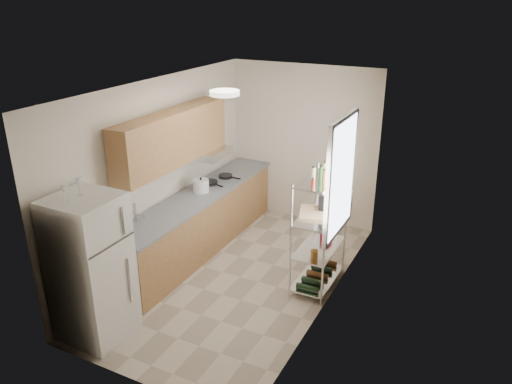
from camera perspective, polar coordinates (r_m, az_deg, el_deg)
room at (r=6.35m, az=-1.98°, el=0.38°), size 2.52×4.42×2.62m
counter_run at (r=7.47m, az=-6.49°, el=-3.39°), size 0.63×3.51×0.90m
upper_cabinets at (r=6.81m, az=-9.50°, el=6.12°), size 0.33×2.20×0.72m
range_hood at (r=7.53m, az=-5.41°, el=4.53°), size 0.50×0.60×0.12m
window at (r=6.12m, az=9.71°, el=1.73°), size 0.06×1.00×1.46m
bakers_rack at (r=6.30m, az=7.40°, el=-1.87°), size 0.45×0.90×1.73m
ceiling_dome at (r=5.74m, az=-3.61°, el=11.24°), size 0.34×0.34×0.05m
refrigerator at (r=5.76m, az=-18.32°, el=-8.29°), size 0.69×0.69×1.68m
wine_glass_a at (r=5.44m, az=-19.58°, el=0.66°), size 0.07×0.07×0.20m
wine_glass_b at (r=5.30m, az=-20.99°, el=-0.17°), size 0.06×0.06×0.18m
rice_cooker at (r=7.33m, az=-6.30°, el=0.72°), size 0.23×0.23×0.19m
frying_pan_large at (r=7.65m, az=-5.34°, el=1.10°), size 0.30×0.30×0.04m
frying_pan_small at (r=7.89m, az=-3.51°, el=1.82°), size 0.23×0.23×0.05m
cutting_board at (r=6.37m, az=6.63°, el=-2.37°), size 0.47×0.54×0.03m
espresso_machine at (r=6.44m, az=8.02°, el=-1.06°), size 0.18×0.24×0.26m
storage_bag at (r=6.79m, az=8.06°, el=-4.41°), size 0.13×0.17×0.17m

